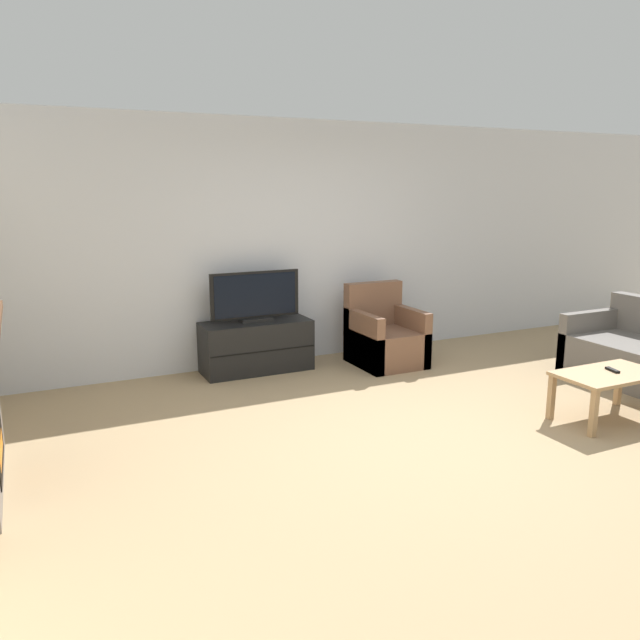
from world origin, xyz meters
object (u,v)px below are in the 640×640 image
tv_stand (256,346)px  coffee_table (609,379)px  remote (612,370)px  tv (255,298)px  armchair (384,339)px

tv_stand → coffee_table: (2.22, -2.68, 0.09)m
remote → tv: bearing=144.1°
tv_stand → tv: (0.00, -0.00, 0.53)m
coffee_table → remote: size_ratio=5.87×
tv → armchair: tv is taller
tv_stand → armchair: 1.45m
tv → remote: (2.28, -2.66, -0.37)m
armchair → coffee_table: bearing=-70.7°
tv_stand → coffee_table: tv_stand is taller
remote → coffee_table: bearing=-146.8°
tv → remote: 3.52m
armchair → coffee_table: 2.46m
armchair → coffee_table: armchair is taller
armchair → tv: bearing=165.8°
tv_stand → remote: size_ratio=7.62×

